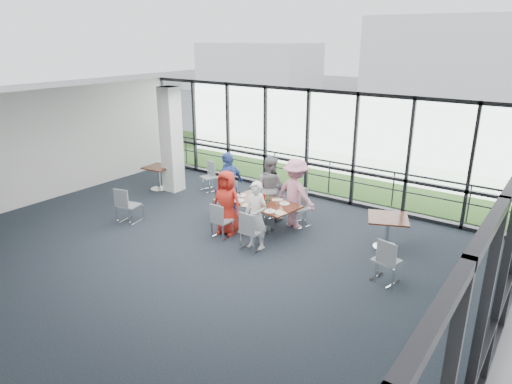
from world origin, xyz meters
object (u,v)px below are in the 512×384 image
Objects in this scene: chair_main_nr at (252,231)px; diner_far_right at (296,193)px; diner_far_left at (270,188)px; structural_column at (171,140)px; chair_spare_r at (386,260)px; diner_near_left at (227,203)px; side_table_left at (158,171)px; main_table at (263,207)px; diner_end at (229,186)px; chair_spare_la at (129,205)px; diner_near_right at (256,216)px; chair_main_nl at (222,221)px; chair_main_fl at (270,201)px; chair_spare_lb at (209,177)px; chair_main_fr at (300,208)px; chair_main_end at (225,200)px; side_table_right at (388,222)px.

diner_far_right is at bearing 89.14° from chair_main_nr.
structural_column is at bearing -9.96° from diner_far_left.
diner_far_right is 3.19m from chair_spare_r.
structural_column is 2.01× the size of diner_near_left.
main_table is at bearing -9.24° from side_table_left.
diner_near_left is 0.95m from diner_end.
structural_column is at bearing 7.24° from diner_far_right.
side_table_left is 3.39m from diner_end.
chair_spare_r reaches higher than chair_spare_la.
side_table_left is 0.52× the size of diner_near_right.
side_table_left is at bearing 160.75° from diner_near_right.
side_table_left is 4.25m from chair_main_nl.
side_table_left is at bearing 178.57° from main_table.
chair_main_fl is 0.97× the size of chair_spare_lb.
diner_near_left is (-0.63, -0.63, 0.18)m from main_table.
diner_near_right is 0.89× the size of diner_far_right.
chair_spare_lb is at bearing 135.52° from chair_main_nl.
structural_column is 1.77× the size of diner_end.
diner_far_left is 1.85× the size of chair_main_nr.
diner_near_right reaches higher than chair_spare_r.
main_table is 2.07× the size of chair_spare_r.
chair_main_nl reaches higher than main_table.
chair_main_fr is 2.03m from chair_main_end.
chair_main_fl reaches higher than main_table.
chair_spare_r is at bearing 9.87° from chair_main_nr.
structural_column is at bearing 8.90° from chair_main_fl.
diner_near_right is at bearing -144.31° from side_table_right.
chair_main_nl is (0.60, -1.02, -0.48)m from diner_end.
diner_far_left is 1.24m from chair_main_end.
chair_main_fr is at bearing 87.32° from chair_main_nr.
diner_far_right reaches higher than chair_spare_la.
chair_main_fl is (0.77, 0.77, -0.48)m from diner_end.
diner_near_left is at bearing 161.33° from chair_main_nr.
diner_far_right is at bearing 42.24° from diner_near_left.
diner_near_left is at bearing 35.78° from diner_end.
main_table is 0.88m from diner_far_left.
side_table_left is at bearing 12.46° from chair_main_fl.
side_table_right is at bearing 26.08° from chair_main_nl.
chair_spare_lb is at bearing -2.58° from diner_far_right.
main_table is at bearing 56.28° from chair_main_nl.
main_table is 2.09× the size of chair_spare_la.
chair_spare_la is at bearing -69.26° from structural_column.
diner_near_right is (4.93, -1.63, 0.18)m from side_table_left.
chair_spare_lb is (1.38, 0.82, -0.17)m from side_table_left.
chair_main_nr is 1.07× the size of chair_main_fl.
diner_near_left is 0.93× the size of diner_far_left.
chair_main_nl is 0.92× the size of chair_spare_r.
side_table_right is at bearing -158.37° from chair_main_fr.
chair_main_end is at bearing 160.21° from chair_spare_lb.
structural_column is 3.07m from chair_main_end.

